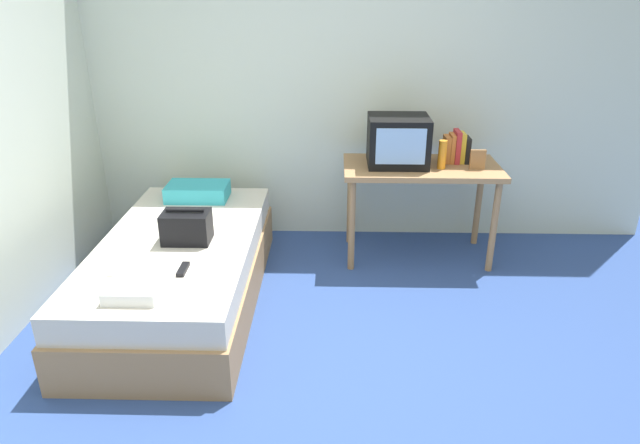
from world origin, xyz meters
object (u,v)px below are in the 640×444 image
(magazine, at_px, (133,265))
(remote_dark, at_px, (183,269))
(tv, at_px, (398,141))
(water_bottle, at_px, (442,155))
(folded_towel, at_px, (133,291))
(picture_frame, at_px, (478,160))
(handbag, at_px, (187,227))
(book_row, at_px, (456,148))
(pillow, at_px, (198,191))
(bed, at_px, (181,270))
(desk, at_px, (421,177))

(magazine, distance_m, remote_dark, 0.32)
(tv, relative_size, water_bottle, 2.09)
(remote_dark, bearing_deg, folded_towel, -122.67)
(tv, height_order, picture_frame, tv)
(handbag, bearing_deg, water_bottle, 22.04)
(water_bottle, relative_size, handbag, 0.70)
(book_row, height_order, pillow, book_row)
(pillow, height_order, remote_dark, pillow)
(bed, distance_m, picture_frame, 2.24)
(desk, bearing_deg, folded_towel, -139.34)
(remote_dark, bearing_deg, pillow, 98.68)
(bed, relative_size, picture_frame, 13.77)
(bed, bearing_deg, folded_towel, -93.07)
(bed, xyz_separation_m, book_row, (1.94, 0.82, 0.63))
(picture_frame, bearing_deg, book_row, 124.30)
(magazine, bearing_deg, picture_frame, 24.87)
(desk, height_order, tv, tv)
(bed, distance_m, desk, 1.87)
(remote_dark, bearing_deg, desk, 37.68)
(picture_frame, xyz_separation_m, handbag, (-1.98, -0.69, -0.25))
(handbag, distance_m, remote_dark, 0.42)
(tv, bearing_deg, pillow, -179.12)
(book_row, distance_m, magazine, 2.45)
(pillow, distance_m, magazine, 1.12)
(tv, height_order, folded_towel, tv)
(tv, xyz_separation_m, pillow, (-1.52, -0.02, -0.40))
(bed, bearing_deg, tv, 26.73)
(remote_dark, distance_m, folded_towel, 0.35)
(book_row, height_order, picture_frame, book_row)
(handbag, bearing_deg, magazine, -125.28)
(remote_dark, bearing_deg, tv, 41.76)
(magazine, bearing_deg, tv, 34.49)
(bed, height_order, picture_frame, picture_frame)
(water_bottle, bearing_deg, bed, -160.06)
(remote_dark, bearing_deg, handbag, 99.95)
(water_bottle, distance_m, book_row, 0.22)
(book_row, xyz_separation_m, remote_dark, (-1.79, -1.27, -0.38))
(book_row, relative_size, picture_frame, 1.66)
(desk, bearing_deg, magazine, -148.71)
(desk, height_order, pillow, desk)
(bed, height_order, handbag, handbag)
(picture_frame, bearing_deg, bed, -162.60)
(magazine, relative_size, folded_towel, 1.04)
(pillow, relative_size, folded_towel, 1.65)
(desk, bearing_deg, handbag, -154.09)
(desk, height_order, remote_dark, desk)
(handbag, bearing_deg, desk, 25.91)
(handbag, height_order, magazine, handbag)
(picture_frame, xyz_separation_m, magazine, (-2.22, -1.03, -0.35))
(water_bottle, distance_m, handbag, 1.88)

